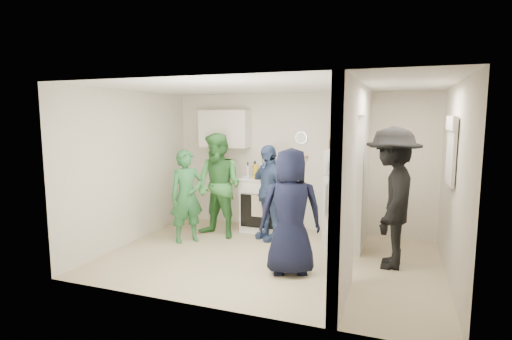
{
  "coord_description": "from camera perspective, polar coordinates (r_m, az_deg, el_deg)",
  "views": [
    {
      "loc": [
        1.77,
        -5.41,
        2.08
      ],
      "look_at": [
        -0.36,
        0.4,
        1.25
      ],
      "focal_mm": 28.0,
      "sensor_mm": 36.0,
      "label": 1
    }
  ],
  "objects": [
    {
      "name": "bottle_e",
      "position": [
        7.34,
        2.71,
        0.22
      ],
      "size": [
        0.07,
        0.07,
        0.28
      ],
      "primitive_type": "cylinder",
      "color": "#9C9EAD",
      "rests_on": "stove"
    },
    {
      "name": "wicker_basket",
      "position": [
        6.88,
        11.98,
        3.65
      ],
      "size": [
        0.35,
        0.25,
        0.15
      ],
      "primitive_type": "cube",
      "color": "brown",
      "rests_on": "fridge"
    },
    {
      "name": "bottle_g",
      "position": [
        7.28,
        3.94,
        0.02
      ],
      "size": [
        0.07,
        0.07,
        0.25
      ],
      "primitive_type": "cylinder",
      "color": "#9E9533",
      "rests_on": "stove"
    },
    {
      "name": "blue_bowl",
      "position": [
        6.88,
        12.01,
        4.73
      ],
      "size": [
        0.24,
        0.24,
        0.11
      ],
      "primitive_type": "cylinder",
      "color": "navy",
      "rests_on": "wicker_basket"
    },
    {
      "name": "ceiling",
      "position": [
        5.71,
        2.03,
        11.85
      ],
      "size": [
        4.8,
        4.8,
        0.0
      ],
      "primitive_type": "plane",
      "rotation": [
        3.14,
        0.0,
        0.0
      ],
      "color": "white",
      "rests_on": "wall_back"
    },
    {
      "name": "partition_pier_front",
      "position": [
        4.43,
        12.39,
        -3.36
      ],
      "size": [
        0.12,
        1.2,
        2.5
      ],
      "primitive_type": "cube",
      "color": "silver",
      "rests_on": "floor"
    },
    {
      "name": "person_navy",
      "position": [
        5.29,
        4.97,
        -5.94
      ],
      "size": [
        0.96,
        0.79,
        1.68
      ],
      "primitive_type": "imported",
      "rotation": [
        0.0,
        0.0,
        -2.78
      ],
      "color": "black",
      "rests_on": "floor"
    },
    {
      "name": "person_green_left",
      "position": [
        6.72,
        -9.86,
        -3.7
      ],
      "size": [
        0.65,
        0.66,
        1.54
      ],
      "primitive_type": "imported",
      "rotation": [
        0.0,
        0.0,
        0.82
      ],
      "color": "#307A3E",
      "rests_on": "floor"
    },
    {
      "name": "bottle_a",
      "position": [
        7.42,
        -0.24,
        0.22
      ],
      "size": [
        0.07,
        0.07,
        0.26
      ],
      "primitive_type": "cylinder",
      "color": "brown",
      "rests_on": "stove"
    },
    {
      "name": "yellow_cup_stack_top",
      "position": [
        6.69,
        14.53,
        3.89
      ],
      "size": [
        0.09,
        0.09,
        0.25
      ],
      "primitive_type": "cylinder",
      "color": "yellow",
      "rests_on": "fridge"
    },
    {
      "name": "wall_left",
      "position": [
        6.88,
        -17.39,
        0.36
      ],
      "size": [
        0.0,
        3.4,
        3.4
      ],
      "primitive_type": "plane",
      "rotation": [
        1.57,
        0.0,
        1.57
      ],
      "color": "silver",
      "rests_on": "floor"
    },
    {
      "name": "partition_header",
      "position": [
        5.44,
        14.3,
        9.72
      ],
      "size": [
        0.12,
        1.0,
        0.4
      ],
      "primitive_type": "cube",
      "color": "silver",
      "rests_on": "partition_pier_back"
    },
    {
      "name": "bottle_b",
      "position": [
        7.2,
        -0.13,
        0.14
      ],
      "size": [
        0.07,
        0.07,
        0.3
      ],
      "primitive_type": "cylinder",
      "color": "#1C5528",
      "rests_on": "stove"
    },
    {
      "name": "nook_valance",
      "position": [
        5.64,
        26.07,
        6.05
      ],
      "size": [
        0.04,
        0.82,
        0.18
      ],
      "primitive_type": "cube",
      "color": "white",
      "rests_on": "wall_right"
    },
    {
      "name": "person_denim",
      "position": [
        6.75,
        1.76,
        -3.22
      ],
      "size": [
        1.01,
        0.85,
        1.62
      ],
      "primitive_type": "imported",
      "rotation": [
        0.0,
        0.0,
        -0.58
      ],
      "color": "#374F79",
      "rests_on": "floor"
    },
    {
      "name": "nook_window",
      "position": [
        5.66,
        26.26,
        2.49
      ],
      "size": [
        0.03,
        0.7,
        0.8
      ],
      "primitive_type": "cube",
      "color": "black",
      "rests_on": "wall_right"
    },
    {
      "name": "bottle_h",
      "position": [
        7.19,
        -1.18,
        0.06
      ],
      "size": [
        0.07,
        0.07,
        0.28
      ],
      "primitive_type": "cylinder",
      "color": "silver",
      "rests_on": "stove"
    },
    {
      "name": "partition_pier_back",
      "position": [
        6.59,
        14.98,
        0.14
      ],
      "size": [
        0.12,
        1.2,
        2.5
      ],
      "primitive_type": "cube",
      "color": "silver",
      "rests_on": "floor"
    },
    {
      "name": "yellow_cup_stack_stove",
      "position": [
        7.05,
        -0.02,
        -0.22
      ],
      "size": [
        0.09,
        0.09,
        0.25
      ],
      "primitive_type": "cylinder",
      "color": "#EAB013",
      "rests_on": "stove"
    },
    {
      "name": "nook_window_frame",
      "position": [
        5.66,
        26.11,
        2.5
      ],
      "size": [
        0.04,
        0.76,
        0.86
      ],
      "primitive_type": "cube",
      "color": "white",
      "rests_on": "wall_right"
    },
    {
      "name": "stove",
      "position": [
        7.33,
        1.45,
        -4.85
      ],
      "size": [
        0.83,
        0.69,
        0.99
      ],
      "primitive_type": "cube",
      "color": "white",
      "rests_on": "floor"
    },
    {
      "name": "wall_clock",
      "position": [
        7.31,
        6.48,
        4.62
      ],
      "size": [
        0.22,
        0.02,
        0.22
      ],
      "primitive_type": "cylinder",
      "rotation": [
        1.57,
        0.0,
        0.0
      ],
      "color": "white",
      "rests_on": "wall_back"
    },
    {
      "name": "spice_shelf",
      "position": [
        7.31,
        6.0,
        1.88
      ],
      "size": [
        0.35,
        0.08,
        0.03
      ],
      "primitive_type": "cube",
      "color": "olive",
      "rests_on": "wall_back"
    },
    {
      "name": "bottle_c",
      "position": [
        7.39,
        1.25,
        0.35
      ],
      "size": [
        0.08,
        0.08,
        0.3
      ],
      "primitive_type": "cylinder",
      "color": "#9EA3AB",
      "rests_on": "stove"
    },
    {
      "name": "red_cup",
      "position": [
        6.97,
        2.66,
        -0.86
      ],
      "size": [
        0.09,
        0.09,
        0.12
      ],
      "primitive_type": "cylinder",
      "color": "red",
      "rests_on": "stove"
    },
    {
      "name": "bottle_f",
      "position": [
        7.18,
        2.96,
        0.22
      ],
      "size": [
        0.08,
        0.08,
        0.33
      ],
      "primitive_type": "cylinder",
      "color": "#133616",
      "rests_on": "stove"
    },
    {
      "name": "wall_back",
      "position": [
        7.37,
        6.08,
        1.14
      ],
      "size": [
        4.8,
        0.0,
        4.8
      ],
      "primitive_type": "plane",
      "rotation": [
        1.57,
        0.0,
        0.0
      ],
      "color": "silver",
      "rests_on": "floor"
    },
    {
      "name": "floor",
      "position": [
        6.06,
        1.92,
        -12.44
      ],
      "size": [
        4.8,
        4.8,
        0.0
      ],
      "primitive_type": "plane",
      "color": "tan",
      "rests_on": "ground"
    },
    {
      "name": "bottle_i",
      "position": [
        7.28,
        1.93,
        0.29
      ],
      "size": [
        0.07,
        0.07,
        0.32
      ],
      "primitive_type": "cylinder",
      "color": "brown",
      "rests_on": "stove"
    },
    {
      "name": "person_nook",
      "position": [
        5.8,
        18.8,
        -3.76
      ],
      "size": [
        0.77,
        1.29,
        1.95
      ],
      "primitive_type": "imported",
      "rotation": [
        0.0,
        0.0,
        -1.61
      ],
      "color": "black",
      "rests_on": "floor"
    },
    {
      "name": "bottle_d",
      "position": [
        7.15,
        1.59,
        0.02
      ],
      "size": [
        0.06,
        0.06,
        0.28
      ],
      "primitive_type": "cylinder",
      "color": "maroon",
      "rests_on": "stove"
    },
    {
      "name": "wall_front",
      "position": [
        4.19,
        -5.28,
        -3.82
      ],
      "size": [
        4.8,
        0.0,
        4.8
      ],
      "primitive_type": "plane",
      "rotation": [
        -1.57,
        0.0,
        0.0
      ],
      "color": "silver",
      "rests_on": "floor"
    },
    {
      "name": "bottle_j",
      "position": [
        7.04,
        3.61,
        -0.03
      ],
      "size": [
        0.06,
        0.06,
        0.3
      ],
      "primitive_type": "cylinder",
      "color": "#1D5723",
      "rests_on": "stove"
    },
    {
      "name": "wall_right",
      "position": [
        5.51,
        26.44,
        -1.83
      ],
      "size": [
        0.0,
        3.4,
        3.4
      ],
      "primitive_type": "plane",
      "rotation": [
        1.57,
        0.0,
        -1.57
      ],
      "color": "silver",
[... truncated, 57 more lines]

